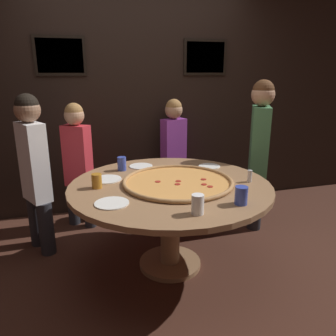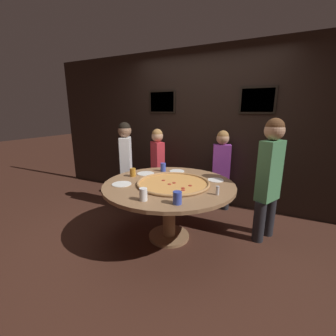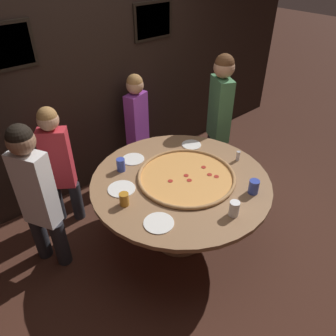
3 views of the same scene
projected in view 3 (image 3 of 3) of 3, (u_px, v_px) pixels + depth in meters
The scene contains 17 objects.
ground_plane at pixel (179, 237), 3.34m from camera, with size 24.00×24.00×0.00m, color #422319.
back_wall at pixel (93, 76), 3.45m from camera, with size 6.40×0.08×2.60m.
dining_table at pixel (180, 191), 2.99m from camera, with size 1.60×1.60×0.74m.
giant_pizza at pixel (186, 176), 2.93m from camera, with size 0.88×0.88×0.03m.
drink_cup_far_right at pixel (121, 165), 3.00m from camera, with size 0.08×0.08×0.12m, color #384CB7.
drink_cup_by_shaker at pixel (124, 199), 2.61m from camera, with size 0.08×0.08×0.11m, color #BC7A23.
drink_cup_centre_back at pixel (234, 209), 2.51m from camera, with size 0.08×0.08×0.13m, color white.
drink_cup_front_edge at pixel (254, 187), 2.73m from camera, with size 0.09×0.09×0.12m, color #384CB7.
white_plate_far_back at pixel (122, 189), 2.80m from camera, with size 0.24×0.24×0.01m, color white.
white_plate_beside_cup at pixel (133, 159), 3.18m from camera, with size 0.22×0.22×0.01m, color white.
white_plate_near_front at pixel (191, 145), 3.39m from camera, with size 0.20×0.20×0.01m, color white.
white_plate_left_side at pixel (159, 223), 2.47m from camera, with size 0.23×0.23×0.01m, color white.
condiment_shaker at pixel (238, 156), 3.14m from camera, with size 0.04×0.04×0.10m.
diner_side_left at pixel (36, 192), 2.67m from camera, with size 0.28×0.37×1.43m.
diner_side_right at pixel (220, 112), 3.75m from camera, with size 0.29×0.40×1.52m.
diner_far_right at pixel (58, 161), 3.16m from camera, with size 0.33×0.29×1.30m.
diner_far_left at pixel (137, 121), 3.83m from camera, with size 0.34×0.22×1.30m.
Camera 3 is at (-1.59, -1.69, 2.52)m, focal length 35.00 mm.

